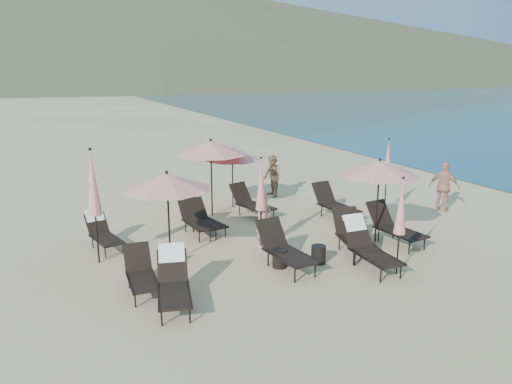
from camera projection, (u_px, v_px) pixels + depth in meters
name	position (u px, v px, depth m)	size (l,w,h in m)	color
ground	(336.00, 266.00, 12.11)	(800.00, 800.00, 0.00)	#D6BA8C
volcanic_headland	(155.00, 29.00, 300.81)	(690.00, 690.00, 55.00)	brown
lounger_0	(141.00, 273.00, 10.66)	(0.68, 1.57, 0.88)	black
lounger_1	(173.00, 280.00, 10.06)	(1.01, 1.81, 1.07)	black
lounger_2	(284.00, 248.00, 11.89)	(0.87, 1.87, 1.04)	black
lounger_3	(354.00, 235.00, 12.84)	(1.11, 1.90, 1.03)	black
lounger_4	(368.00, 245.00, 11.96)	(0.73, 1.83, 1.12)	black
lounger_5	(394.00, 226.00, 13.57)	(0.85, 1.84, 1.03)	black
lounger_6	(102.00, 231.00, 13.22)	(0.85, 1.60, 0.95)	black
lounger_7	(197.00, 219.00, 14.35)	(0.75, 1.65, 0.92)	black
lounger_8	(204.00, 219.00, 14.41)	(0.88, 1.66, 0.91)	black
lounger_9	(251.00, 202.00, 16.05)	(1.08, 1.80, 0.97)	black
lounger_10	(334.00, 203.00, 15.86)	(0.82, 1.83, 1.03)	black
umbrella_open_0	(167.00, 182.00, 11.81)	(2.15, 2.15, 2.32)	black
umbrella_open_1	(379.00, 168.00, 13.24)	(2.17, 2.17, 2.34)	black
umbrella_open_2	(211.00, 148.00, 15.68)	(2.33, 2.33, 2.50)	black
umbrella_open_3	(232.00, 154.00, 16.69)	(1.93, 1.93, 2.08)	black
umbrella_closed_0	(401.00, 207.00, 11.21)	(0.27, 0.27, 2.34)	black
umbrella_closed_1	(388.00, 161.00, 15.94)	(0.29, 0.29, 2.51)	black
umbrella_closed_2	(93.00, 184.00, 11.82)	(0.34, 0.34, 2.87)	black
umbrella_closed_3	(261.00, 185.00, 12.90)	(0.29, 0.29, 2.47)	black
side_table_0	(280.00, 258.00, 11.98)	(0.36, 0.36, 0.44)	black
side_table_1	(318.00, 254.00, 12.23)	(0.37, 0.37, 0.44)	black
beachgoer_a	(263.00, 219.00, 13.24)	(0.55, 0.36, 1.52)	tan
beachgoer_b	(272.00, 176.00, 18.34)	(0.75, 0.58, 1.54)	#99724F
beachgoer_c	(444.00, 187.00, 16.46)	(0.98, 0.41, 1.67)	tan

